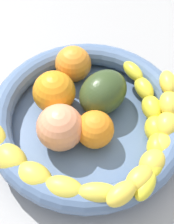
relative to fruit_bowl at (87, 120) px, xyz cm
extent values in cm
cube|color=#9A9897|center=(0.00, 0.00, -4.46)|extent=(120.00, 120.00, 3.00)
cylinder|color=slate|center=(0.00, 0.00, -1.96)|extent=(27.52, 27.52, 2.01)
torus|color=slate|center=(0.00, 0.00, 0.89)|extent=(30.11, 30.11, 3.69)
ellipsoid|color=yellow|center=(12.82, -5.54, 2.60)|extent=(2.40, 4.51, 2.19)
ellipsoid|color=yellow|center=(12.34, -2.16, 1.98)|extent=(3.54, 4.89, 2.59)
ellipsoid|color=yellow|center=(11.24, 1.09, 1.36)|extent=(4.52, 5.24, 2.98)
ellipsoid|color=yellow|center=(9.56, 4.07, 0.73)|extent=(5.28, 5.54, 3.37)
ellipsoid|color=yellow|center=(7.36, 6.68, 1.36)|extent=(5.23, 5.21, 2.98)
ellipsoid|color=yellow|center=(4.70, 8.85, 1.98)|extent=(5.10, 4.60, 2.59)
ellipsoid|color=yellow|center=(1.70, 10.48, 2.60)|extent=(4.91, 3.75, 2.19)
ellipsoid|color=yellow|center=(10.96, -8.50, 3.55)|extent=(3.73, 4.91, 2.53)
ellipsoid|color=yellow|center=(11.73, -5.21, 2.70)|extent=(3.59, 4.74, 2.98)
ellipsoid|color=yellow|center=(11.96, -1.84, 1.85)|extent=(3.49, 4.40, 3.44)
ellipsoid|color=yellow|center=(11.64, 1.53, 0.99)|extent=(4.59, 4.96, 3.89)
ellipsoid|color=yellow|center=(10.79, 4.80, 1.85)|extent=(4.68, 5.24, 3.44)
ellipsoid|color=yellow|center=(9.42, 7.89, 2.70)|extent=(4.70, 5.25, 2.98)
ellipsoid|color=yellow|center=(7.57, 10.72, 3.55)|extent=(4.66, 4.99, 2.53)
ellipsoid|color=yellow|center=(-4.27, -12.12, 1.36)|extent=(6.06, 4.81, 3.93)
ellipsoid|color=yellow|center=(0.09, -12.33, 1.36)|extent=(5.75, 4.33, 3.93)
ellipsoid|color=yellow|center=(4.37, -11.46, 1.76)|extent=(6.25, 4.90, 3.34)
ellipsoid|color=yellow|center=(8.31, -9.58, 2.16)|extent=(6.09, 5.27, 2.75)
sphere|color=orange|center=(-7.44, 6.69, 2.05)|extent=(6.01, 6.01, 6.01)
sphere|color=orange|center=(2.60, -1.76, 1.84)|extent=(5.57, 5.57, 5.57)
sphere|color=orange|center=(-6.14, 0.27, 2.38)|extent=(6.66, 6.66, 6.66)
ellipsoid|color=#334622|center=(0.35, 4.35, 2.25)|extent=(7.69, 9.21, 6.41)
sphere|color=#EC9468|center=(-1.43, -4.64, 2.46)|extent=(6.83, 6.83, 6.83)
camera|label=1|loc=(16.14, -23.22, 41.83)|focal=52.89mm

